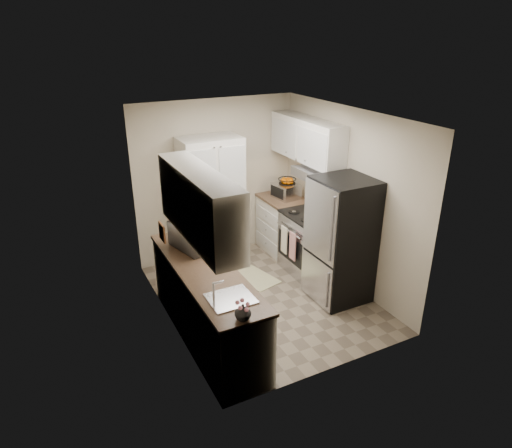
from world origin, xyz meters
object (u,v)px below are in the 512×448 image
(pantry_cabinet, at_px, (212,203))
(refrigerator, at_px, (341,240))
(toaster_oven, at_px, (286,191))
(microwave, at_px, (194,236))
(electric_range, at_px, (309,242))
(wine_bottle, at_px, (179,229))

(pantry_cabinet, distance_m, refrigerator, 2.07)
(pantry_cabinet, distance_m, toaster_oven, 1.23)
(pantry_cabinet, xyz_separation_m, microwave, (-0.71, -1.18, 0.08))
(electric_range, distance_m, refrigerator, 0.88)
(refrigerator, xyz_separation_m, wine_bottle, (-1.93, 0.90, 0.20))
(pantry_cabinet, relative_size, electric_range, 1.77)
(refrigerator, relative_size, microwave, 2.93)
(pantry_cabinet, bearing_deg, refrigerator, -56.54)
(pantry_cabinet, distance_m, microwave, 1.38)
(electric_range, height_order, microwave, microwave)
(refrigerator, bearing_deg, pantry_cabinet, 123.46)
(refrigerator, bearing_deg, electric_range, 87.52)
(wine_bottle, bearing_deg, refrigerator, -25.07)
(toaster_oven, bearing_deg, pantry_cabinet, 165.80)
(refrigerator, bearing_deg, toaster_oven, 87.07)
(pantry_cabinet, bearing_deg, microwave, -121.02)
(microwave, distance_m, toaster_oven, 2.20)
(wine_bottle, relative_size, toaster_oven, 0.63)
(electric_range, xyz_separation_m, refrigerator, (-0.03, -0.80, 0.37))
(toaster_oven, bearing_deg, wine_bottle, -169.13)
(toaster_oven, bearing_deg, refrigerator, -101.03)
(refrigerator, xyz_separation_m, toaster_oven, (0.08, 1.59, 0.19))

